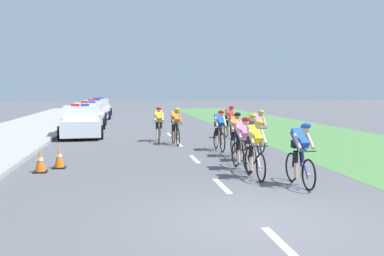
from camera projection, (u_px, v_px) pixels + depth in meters
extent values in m
plane|color=#56565B|center=(258.00, 221.00, 7.64)|extent=(160.00, 160.00, 0.00)
cube|color=#A3A099|center=(5.00, 138.00, 20.21)|extent=(4.65, 60.00, 0.12)
cube|color=#9E9E99|center=(55.00, 137.00, 20.56)|extent=(0.16, 60.00, 0.13)
cube|color=#4C7F42|center=(306.00, 134.00, 22.50)|extent=(7.00, 60.00, 0.01)
cube|color=white|center=(282.00, 244.00, 6.47)|extent=(0.14, 1.60, 0.01)
cube|color=white|center=(222.00, 186.00, 10.41)|extent=(0.14, 1.60, 0.01)
cube|color=white|center=(195.00, 159.00, 14.34)|extent=(0.14, 1.60, 0.01)
cube|color=white|center=(179.00, 144.00, 18.28)|extent=(0.14, 1.60, 0.01)
cube|color=white|center=(169.00, 134.00, 22.21)|extent=(0.14, 1.60, 0.01)
torus|color=black|center=(309.00, 175.00, 9.89)|extent=(0.05, 0.72, 0.72)
cylinder|color=#99999E|center=(309.00, 175.00, 9.89)|extent=(0.06, 0.06, 0.06)
torus|color=black|center=(291.00, 167.00, 10.87)|extent=(0.05, 0.72, 0.72)
cylinder|color=#99999E|center=(291.00, 167.00, 10.87)|extent=(0.06, 0.06, 0.06)
cylinder|color=#1E1E99|center=(301.00, 149.00, 10.28)|extent=(0.04, 0.55, 0.04)
cylinder|color=#1E1E99|center=(304.00, 163.00, 10.14)|extent=(0.05, 0.48, 0.63)
cylinder|color=#1E1E99|center=(297.00, 160.00, 10.50)|extent=(0.04, 0.04, 0.65)
cylinder|color=black|center=(307.00, 151.00, 9.94)|extent=(0.42, 0.03, 0.03)
cube|color=black|center=(298.00, 146.00, 10.47)|extent=(0.10, 0.22, 0.05)
cube|color=blue|center=(300.00, 138.00, 10.33)|extent=(0.29, 0.55, 0.46)
cube|color=black|center=(298.00, 144.00, 10.46)|extent=(0.28, 0.20, 0.18)
cylinder|color=black|center=(302.00, 159.00, 10.46)|extent=(0.11, 0.22, 0.40)
cylinder|color=tan|center=(303.00, 170.00, 10.40)|extent=(0.09, 0.15, 0.36)
cylinder|color=black|center=(295.00, 159.00, 10.43)|extent=(0.11, 0.17, 0.40)
cylinder|color=tan|center=(296.00, 170.00, 10.37)|extent=(0.09, 0.12, 0.36)
cylinder|color=tan|center=(310.00, 141.00, 10.15)|extent=(0.08, 0.40, 0.35)
cylinder|color=tan|center=(297.00, 141.00, 10.10)|extent=(0.08, 0.40, 0.35)
sphere|color=tan|center=(306.00, 129.00, 10.02)|extent=(0.19, 0.19, 0.19)
ellipsoid|color=blue|center=(306.00, 126.00, 10.00)|extent=(0.23, 0.32, 0.24)
torus|color=black|center=(261.00, 167.00, 10.81)|extent=(0.05, 0.72, 0.72)
cylinder|color=#99999E|center=(261.00, 167.00, 10.81)|extent=(0.06, 0.06, 0.06)
torus|color=black|center=(249.00, 161.00, 11.79)|extent=(0.05, 0.72, 0.72)
cylinder|color=#99999E|center=(249.00, 161.00, 11.79)|extent=(0.06, 0.06, 0.06)
cylinder|color=white|center=(256.00, 144.00, 11.20)|extent=(0.04, 0.55, 0.04)
cylinder|color=white|center=(258.00, 157.00, 11.06)|extent=(0.04, 0.48, 0.63)
cylinder|color=white|center=(253.00, 154.00, 11.43)|extent=(0.04, 0.04, 0.65)
cylinder|color=black|center=(260.00, 146.00, 10.86)|extent=(0.42, 0.03, 0.03)
cube|color=black|center=(253.00, 141.00, 11.40)|extent=(0.10, 0.22, 0.05)
cube|color=yellow|center=(255.00, 134.00, 11.26)|extent=(0.28, 0.55, 0.45)
cube|color=black|center=(253.00, 140.00, 11.38)|extent=(0.28, 0.20, 0.18)
cylinder|color=black|center=(257.00, 153.00, 11.38)|extent=(0.11, 0.22, 0.40)
cylinder|color=beige|center=(258.00, 164.00, 11.32)|extent=(0.09, 0.15, 0.36)
cylinder|color=black|center=(251.00, 153.00, 11.35)|extent=(0.11, 0.17, 0.40)
cylinder|color=beige|center=(251.00, 164.00, 11.29)|extent=(0.09, 0.12, 0.36)
cylinder|color=beige|center=(263.00, 137.00, 11.07)|extent=(0.08, 0.40, 0.35)
cylinder|color=beige|center=(251.00, 137.00, 11.02)|extent=(0.08, 0.40, 0.35)
sphere|color=beige|center=(259.00, 126.00, 10.94)|extent=(0.19, 0.19, 0.19)
ellipsoid|color=yellow|center=(259.00, 123.00, 10.92)|extent=(0.23, 0.32, 0.24)
torus|color=black|center=(248.00, 160.00, 12.03)|extent=(0.10, 0.73, 0.72)
cylinder|color=#99999E|center=(248.00, 160.00, 12.03)|extent=(0.06, 0.06, 0.06)
torus|color=black|center=(236.00, 154.00, 12.99)|extent=(0.10, 0.73, 0.72)
cylinder|color=#99999E|center=(236.00, 154.00, 12.99)|extent=(0.06, 0.06, 0.06)
cylinder|color=silver|center=(243.00, 138.00, 12.41)|extent=(0.08, 0.55, 0.04)
cylinder|color=silver|center=(245.00, 150.00, 12.27)|extent=(0.08, 0.48, 0.63)
cylinder|color=silver|center=(240.00, 148.00, 12.63)|extent=(0.04, 0.04, 0.65)
cylinder|color=black|center=(247.00, 140.00, 12.08)|extent=(0.42, 0.06, 0.03)
cube|color=black|center=(240.00, 136.00, 12.60)|extent=(0.12, 0.23, 0.05)
cube|color=pink|center=(242.00, 130.00, 12.47)|extent=(0.32, 0.57, 0.44)
cube|color=black|center=(240.00, 135.00, 12.59)|extent=(0.30, 0.22, 0.18)
cylinder|color=black|center=(244.00, 147.00, 12.59)|extent=(0.13, 0.23, 0.40)
cylinder|color=beige|center=(245.00, 156.00, 12.54)|extent=(0.10, 0.16, 0.36)
cylinder|color=black|center=(238.00, 147.00, 12.55)|extent=(0.12, 0.18, 0.40)
cylinder|color=beige|center=(239.00, 157.00, 12.50)|extent=(0.10, 0.13, 0.36)
cylinder|color=beige|center=(250.00, 132.00, 12.30)|extent=(0.11, 0.41, 0.35)
cylinder|color=beige|center=(239.00, 132.00, 12.22)|extent=(0.11, 0.41, 0.35)
sphere|color=beige|center=(246.00, 122.00, 12.15)|extent=(0.19, 0.19, 0.19)
ellipsoid|color=red|center=(246.00, 120.00, 12.14)|extent=(0.26, 0.33, 0.24)
torus|color=black|center=(254.00, 152.00, 13.44)|extent=(0.10, 0.73, 0.72)
cylinder|color=#99999E|center=(254.00, 152.00, 13.44)|extent=(0.06, 0.06, 0.06)
torus|color=black|center=(247.00, 148.00, 14.44)|extent=(0.10, 0.73, 0.72)
cylinder|color=#99999E|center=(247.00, 148.00, 14.44)|extent=(0.06, 0.06, 0.06)
cylinder|color=#B21919|center=(251.00, 133.00, 13.84)|extent=(0.08, 0.55, 0.04)
cylinder|color=#B21919|center=(252.00, 144.00, 13.70)|extent=(0.07, 0.48, 0.63)
cylinder|color=#B21919|center=(249.00, 142.00, 14.07)|extent=(0.04, 0.04, 0.65)
cylinder|color=black|center=(253.00, 135.00, 13.50)|extent=(0.42, 0.06, 0.03)
cube|color=black|center=(249.00, 131.00, 14.04)|extent=(0.12, 0.23, 0.05)
cube|color=black|center=(250.00, 125.00, 13.90)|extent=(0.32, 0.57, 0.45)
cube|color=black|center=(250.00, 130.00, 14.02)|extent=(0.29, 0.22, 0.18)
cylinder|color=black|center=(253.00, 141.00, 14.01)|extent=(0.13, 0.23, 0.40)
cylinder|color=beige|center=(253.00, 149.00, 13.96)|extent=(0.10, 0.16, 0.36)
cylinder|color=black|center=(247.00, 141.00, 14.00)|extent=(0.12, 0.18, 0.40)
cylinder|color=beige|center=(247.00, 150.00, 13.94)|extent=(0.10, 0.13, 0.36)
cylinder|color=beige|center=(257.00, 128.00, 13.70)|extent=(0.10, 0.41, 0.35)
cylinder|color=beige|center=(247.00, 128.00, 13.67)|extent=(0.10, 0.41, 0.35)
sphere|color=beige|center=(253.00, 119.00, 13.58)|extent=(0.19, 0.19, 0.19)
ellipsoid|color=yellow|center=(253.00, 116.00, 13.56)|extent=(0.25, 0.33, 0.24)
torus|color=black|center=(238.00, 148.00, 14.40)|extent=(0.09, 0.73, 0.72)
cylinder|color=#99999E|center=(238.00, 148.00, 14.40)|extent=(0.06, 0.06, 0.06)
torus|color=black|center=(233.00, 144.00, 15.39)|extent=(0.09, 0.73, 0.72)
cylinder|color=#99999E|center=(233.00, 144.00, 15.39)|extent=(0.06, 0.06, 0.06)
cylinder|color=#1E1E99|center=(236.00, 130.00, 14.80)|extent=(0.07, 0.55, 0.04)
cylinder|color=#1E1E99|center=(237.00, 140.00, 14.65)|extent=(0.07, 0.48, 0.63)
cylinder|color=#1E1E99|center=(235.00, 139.00, 15.02)|extent=(0.04, 0.04, 0.65)
cylinder|color=black|center=(238.00, 132.00, 14.45)|extent=(0.42, 0.05, 0.03)
cube|color=black|center=(235.00, 129.00, 14.99)|extent=(0.11, 0.23, 0.05)
cube|color=orange|center=(235.00, 123.00, 14.85)|extent=(0.31, 0.56, 0.45)
cube|color=black|center=(235.00, 128.00, 14.98)|extent=(0.29, 0.22, 0.18)
cylinder|color=black|center=(238.00, 138.00, 14.97)|extent=(0.12, 0.23, 0.40)
cylinder|color=tan|center=(238.00, 146.00, 14.91)|extent=(0.10, 0.16, 0.36)
cylinder|color=black|center=(232.00, 138.00, 14.95)|extent=(0.12, 0.18, 0.40)
cylinder|color=tan|center=(233.00, 146.00, 14.90)|extent=(0.10, 0.13, 0.36)
cylinder|color=tan|center=(241.00, 125.00, 14.66)|extent=(0.10, 0.41, 0.35)
cylinder|color=tan|center=(232.00, 125.00, 14.63)|extent=(0.10, 0.41, 0.35)
sphere|color=tan|center=(237.00, 117.00, 14.53)|extent=(0.19, 0.19, 0.19)
ellipsoid|color=black|center=(237.00, 115.00, 14.52)|extent=(0.25, 0.33, 0.24)
torus|color=black|center=(262.00, 143.00, 15.79)|extent=(0.09, 0.73, 0.72)
cylinder|color=#99999E|center=(262.00, 143.00, 15.79)|extent=(0.06, 0.06, 0.06)
torus|color=black|center=(255.00, 140.00, 16.78)|extent=(0.09, 0.73, 0.72)
cylinder|color=#99999E|center=(255.00, 140.00, 16.78)|extent=(0.06, 0.06, 0.06)
cylinder|color=#1E1E99|center=(259.00, 127.00, 16.19)|extent=(0.07, 0.55, 0.04)
cylinder|color=#1E1E99|center=(260.00, 136.00, 16.05)|extent=(0.07, 0.48, 0.63)
cylinder|color=#1E1E99|center=(258.00, 134.00, 16.42)|extent=(0.04, 0.04, 0.65)
cylinder|color=black|center=(262.00, 128.00, 15.85)|extent=(0.42, 0.05, 0.03)
cube|color=black|center=(258.00, 125.00, 16.39)|extent=(0.11, 0.23, 0.05)
cube|color=pink|center=(259.00, 120.00, 16.24)|extent=(0.31, 0.55, 0.47)
cube|color=black|center=(258.00, 124.00, 16.37)|extent=(0.29, 0.22, 0.18)
cylinder|color=black|center=(260.00, 134.00, 16.36)|extent=(0.12, 0.23, 0.40)
cylinder|color=tan|center=(261.00, 141.00, 16.31)|extent=(0.10, 0.16, 0.36)
cylinder|color=black|center=(256.00, 134.00, 16.34)|extent=(0.12, 0.17, 0.40)
cylinder|color=tan|center=(256.00, 141.00, 16.29)|extent=(0.10, 0.13, 0.36)
cylinder|color=tan|center=(264.00, 122.00, 16.05)|extent=(0.10, 0.40, 0.35)
cylinder|color=tan|center=(256.00, 122.00, 16.02)|extent=(0.10, 0.40, 0.35)
sphere|color=tan|center=(261.00, 114.00, 15.93)|extent=(0.19, 0.19, 0.19)
ellipsoid|color=yellow|center=(261.00, 112.00, 15.91)|extent=(0.25, 0.33, 0.24)
torus|color=black|center=(222.00, 142.00, 15.93)|extent=(0.06, 0.72, 0.72)
cylinder|color=#99999E|center=(222.00, 142.00, 15.93)|extent=(0.06, 0.06, 0.06)
torus|color=black|center=(216.00, 139.00, 16.91)|extent=(0.06, 0.72, 0.72)
cylinder|color=#99999E|center=(216.00, 139.00, 16.91)|extent=(0.06, 0.06, 0.06)
cylinder|color=black|center=(220.00, 127.00, 16.32)|extent=(0.05, 0.55, 0.04)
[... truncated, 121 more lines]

